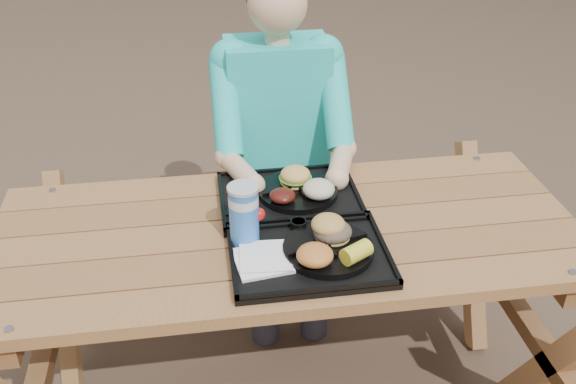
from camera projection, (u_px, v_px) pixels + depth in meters
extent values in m
cube|color=black|center=(309.00, 255.00, 1.83)|extent=(0.45, 0.35, 0.02)
cube|color=black|center=(289.00, 199.00, 2.09)|extent=(0.45, 0.35, 0.02)
cylinder|color=black|center=(328.00, 249.00, 1.82)|extent=(0.26, 0.26, 0.02)
cylinder|color=black|center=(298.00, 191.00, 2.09)|extent=(0.26, 0.26, 0.02)
cube|color=white|center=(262.00, 260.00, 1.78)|extent=(0.17, 0.17, 0.02)
cylinder|color=blue|center=(244.00, 215.00, 1.83)|extent=(0.09, 0.09, 0.17)
cylinder|color=black|center=(299.00, 225.00, 1.92)|extent=(0.05, 0.05, 0.03)
cylinder|color=gold|center=(325.00, 222.00, 1.93)|extent=(0.05, 0.05, 0.03)
ellipsoid|color=orange|center=(315.00, 255.00, 1.74)|extent=(0.10, 0.10, 0.05)
cube|color=black|center=(240.00, 199.00, 2.06)|extent=(0.04, 0.17, 0.01)
ellipsoid|color=#4C140F|center=(282.00, 196.00, 2.01)|extent=(0.08, 0.08, 0.04)
ellipsoid|color=beige|center=(319.00, 189.00, 2.03)|extent=(0.10, 0.10, 0.06)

